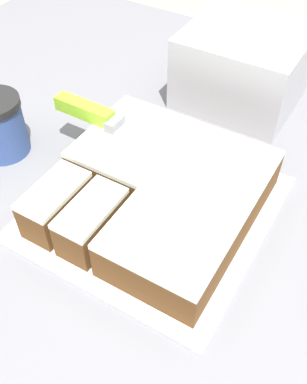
{
  "coord_description": "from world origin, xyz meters",
  "views": [
    {
      "loc": [
        0.16,
        -0.36,
        1.41
      ],
      "look_at": [
        -0.05,
        -0.01,
        0.97
      ],
      "focal_mm": 42.0,
      "sensor_mm": 36.0,
      "label": 1
    }
  ],
  "objects": [
    {
      "name": "knife",
      "position": [
        -0.15,
        0.05,
        1.01
      ],
      "size": [
        0.31,
        0.03,
        0.02
      ],
      "rotation": [
        0.0,
        0.0,
        -0.01
      ],
      "color": "silver",
      "rests_on": "cake"
    },
    {
      "name": "cake_board",
      "position": [
        -0.05,
        -0.01,
        0.94
      ],
      "size": [
        0.3,
        0.31,
        0.01
      ],
      "color": "silver",
      "rests_on": "countertop"
    },
    {
      "name": "countertop",
      "position": [
        0.0,
        0.0,
        0.47
      ],
      "size": [
        1.4,
        1.1,
        0.93
      ],
      "color": "slate",
      "rests_on": "ground_plane"
    },
    {
      "name": "storage_box",
      "position": [
        -0.05,
        0.31,
        1.0
      ],
      "size": [
        0.2,
        0.19,
        0.13
      ],
      "color": "#B2B2B7",
      "rests_on": "countertop"
    },
    {
      "name": "cake",
      "position": [
        -0.04,
        -0.0,
        0.97
      ],
      "size": [
        0.26,
        0.27,
        0.06
      ],
      "color": "brown",
      "rests_on": "cake_board"
    }
  ]
}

